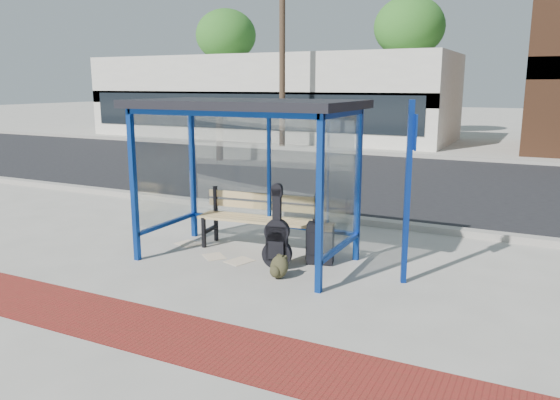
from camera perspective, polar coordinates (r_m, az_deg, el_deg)
The scene contains 19 objects.
ground at distance 8.45m, azimuth -3.49°, elevation -6.23°, with size 120.00×120.00×0.00m, color #B2ADA0.
brick_paver_strip at distance 6.48m, azimuth -15.30°, elevation -12.45°, with size 60.00×1.00×0.01m, color maroon.
curb_near at distance 10.94m, azimuth 4.10°, elevation -1.66°, with size 60.00×0.25×0.12m, color gray.
street_asphalt at distance 15.70m, azimuth 11.23°, elevation 2.11°, with size 60.00×10.00×0.00m, color black.
curb_far at distance 20.60m, azimuth 15.03°, elevation 4.42°, with size 60.00×0.25×0.12m, color gray.
far_sidewalk at distance 22.46m, azimuth 16.01°, elevation 4.82°, with size 60.00×4.00×0.01m, color #B2ADA0.
bus_shelter at distance 8.10m, azimuth -3.42°, elevation 7.96°, with size 3.30×1.80×2.42m.
storefront_white at distance 28.13m, azimuth -1.14°, elevation 10.71°, with size 18.00×6.04×4.00m.
tree_left at distance 34.21m, azimuth -5.67°, elevation 16.68°, with size 3.60×3.60×7.03m.
tree_mid at distance 29.91m, azimuth 13.37°, elevation 17.11°, with size 3.60×3.60×7.03m.
utility_pole_west at distance 22.72m, azimuth 0.24°, elevation 15.72°, with size 1.60×0.24×8.00m.
bench at distance 8.86m, azimuth -2.01°, elevation -1.71°, with size 2.06×0.69×0.96m.
guitar_bag at distance 7.92m, azimuth -0.31°, elevation -4.16°, with size 0.45×0.22×1.19m.
suitcase at distance 8.19m, azimuth 4.24°, elevation -4.53°, with size 0.44×0.34×0.68m.
backpack at distance 7.61m, azimuth -0.15°, elevation -7.05°, with size 0.31×0.29×0.33m.
sign_post at distance 7.33m, azimuth 13.29°, elevation 1.77°, with size 0.16×0.29×2.45m.
newspaper_a at distance 9.36m, azimuth -9.52°, elevation -4.52°, with size 0.40×0.32×0.01m, color white.
newspaper_b at distance 8.37m, azimuth -4.26°, elevation -6.39°, with size 0.39×0.31×0.01m, color white.
newspaper_c at distance 8.62m, azimuth -6.89°, elevation -5.89°, with size 0.37×0.29×0.01m, color white.
Camera 1 is at (4.03, -6.94, 2.64)m, focal length 35.00 mm.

